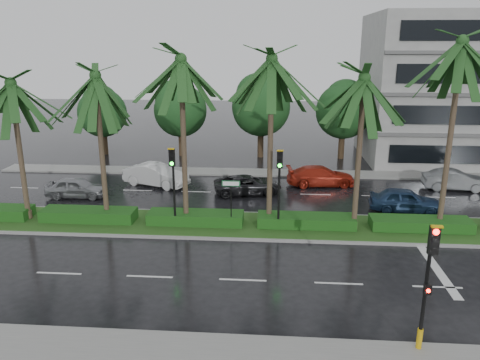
# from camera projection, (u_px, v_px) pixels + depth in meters

# --- Properties ---
(ground) EXTENTS (120.00, 120.00, 0.00)m
(ground) POSITION_uv_depth(u_px,v_px,m) (249.00, 234.00, 24.49)
(ground) COLOR black
(ground) RESTS_ON ground
(near_sidewalk) EXTENTS (40.00, 2.40, 0.12)m
(near_sidewalk) POSITION_uv_depth(u_px,v_px,m) (231.00, 358.00, 14.71)
(near_sidewalk) COLOR slate
(near_sidewalk) RESTS_ON ground
(far_sidewalk) EXTENTS (40.00, 2.00, 0.12)m
(far_sidewalk) POSITION_uv_depth(u_px,v_px,m) (258.00, 173.00, 35.97)
(far_sidewalk) COLOR slate
(far_sidewalk) RESTS_ON ground
(median) EXTENTS (36.00, 4.00, 0.15)m
(median) POSITION_uv_depth(u_px,v_px,m) (250.00, 225.00, 25.43)
(median) COLOR gray
(median) RESTS_ON ground
(hedge) EXTENTS (35.20, 1.40, 0.60)m
(hedge) POSITION_uv_depth(u_px,v_px,m) (250.00, 219.00, 25.32)
(hedge) COLOR #1B4012
(hedge) RESTS_ON median
(lane_markings) EXTENTS (34.00, 13.06, 0.01)m
(lane_markings) POSITION_uv_depth(u_px,v_px,m) (308.00, 239.00, 23.86)
(lane_markings) COLOR silver
(lane_markings) RESTS_ON ground
(palm_row) EXTENTS (26.30, 4.20, 10.36)m
(palm_row) POSITION_uv_depth(u_px,v_px,m) (227.00, 80.00, 23.36)
(palm_row) COLOR #473C29
(palm_row) RESTS_ON median
(signal_near) EXTENTS (0.34, 0.45, 4.36)m
(signal_near) POSITION_uv_depth(u_px,v_px,m) (427.00, 283.00, 14.37)
(signal_near) COLOR black
(signal_near) RESTS_ON near_sidewalk
(signal_median_left) EXTENTS (0.34, 0.42, 4.36)m
(signal_median_left) POSITION_uv_depth(u_px,v_px,m) (173.00, 176.00, 24.23)
(signal_median_left) COLOR black
(signal_median_left) RESTS_ON median
(signal_median_right) EXTENTS (0.34, 0.42, 4.36)m
(signal_median_right) POSITION_uv_depth(u_px,v_px,m) (279.00, 178.00, 23.83)
(signal_median_right) COLOR black
(signal_median_right) RESTS_ON median
(street_sign) EXTENTS (0.95, 0.09, 2.60)m
(street_sign) POSITION_uv_depth(u_px,v_px,m) (231.00, 192.00, 24.43)
(street_sign) COLOR black
(street_sign) RESTS_ON median
(bg_trees) EXTENTS (32.35, 5.01, 7.23)m
(bg_trees) POSITION_uv_depth(u_px,v_px,m) (265.00, 108.00, 40.10)
(bg_trees) COLOR #3A2C1A
(bg_trees) RESTS_ON ground
(building) EXTENTS (16.00, 10.00, 12.00)m
(building) POSITION_uv_depth(u_px,v_px,m) (466.00, 89.00, 38.83)
(building) COLOR gray
(building) RESTS_ON ground
(car_silver) EXTENTS (1.68, 3.92, 1.32)m
(car_silver) POSITION_uv_depth(u_px,v_px,m) (76.00, 187.00, 30.19)
(car_silver) COLOR gray
(car_silver) RESTS_ON ground
(car_white) EXTENTS (3.13, 4.94, 1.54)m
(car_white) POSITION_uv_depth(u_px,v_px,m) (156.00, 175.00, 32.67)
(car_white) COLOR silver
(car_white) RESTS_ON ground
(car_darkgrey) EXTENTS (2.93, 4.77, 1.23)m
(car_darkgrey) POSITION_uv_depth(u_px,v_px,m) (248.00, 185.00, 30.93)
(car_darkgrey) COLOR black
(car_darkgrey) RESTS_ON ground
(car_red) EXTENTS (2.45, 4.91, 1.37)m
(car_red) POSITION_uv_depth(u_px,v_px,m) (321.00, 176.00, 32.73)
(car_red) COLOR #A22111
(car_red) RESTS_ON ground
(car_blue) EXTENTS (2.10, 4.28, 1.41)m
(car_blue) POSITION_uv_depth(u_px,v_px,m) (405.00, 200.00, 27.59)
(car_blue) COLOR navy
(car_blue) RESTS_ON ground
(car_grey) EXTENTS (1.78, 4.27, 1.37)m
(car_grey) POSITION_uv_depth(u_px,v_px,m) (455.00, 180.00, 31.75)
(car_grey) COLOR #5B5E60
(car_grey) RESTS_ON ground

